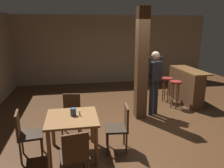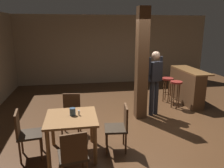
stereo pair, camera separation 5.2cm
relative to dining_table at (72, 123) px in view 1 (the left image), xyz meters
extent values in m
plane|color=#422816|center=(1.74, 0.85, -0.62)|extent=(10.80, 10.80, 0.00)
cube|color=gray|center=(1.74, 5.35, 0.78)|extent=(8.00, 0.10, 2.80)
cube|color=#4C301C|center=(1.76, 1.48, 0.78)|extent=(0.28, 0.28, 2.80)
cube|color=brown|center=(0.00, 0.00, 0.11)|extent=(0.92, 0.92, 0.04)
cylinder|color=brown|center=(0.39, 0.39, -0.27)|extent=(0.07, 0.07, 0.71)
cylinder|color=brown|center=(-0.39, 0.39, -0.27)|extent=(0.07, 0.07, 0.71)
cylinder|color=brown|center=(0.39, -0.39, -0.27)|extent=(0.07, 0.07, 0.71)
cylinder|color=brown|center=(-0.39, -0.39, -0.27)|extent=(0.07, 0.07, 0.71)
cube|color=#2D2319|center=(-0.03, 0.74, -0.17)|extent=(0.47, 0.47, 0.04)
cube|color=#4C301C|center=(0.00, 0.93, 0.05)|extent=(0.38, 0.09, 0.45)
cylinder|color=#4C301C|center=(0.12, 0.55, -0.40)|extent=(0.04, 0.04, 0.43)
cylinder|color=#4C301C|center=(-0.23, 0.59, -0.40)|extent=(0.04, 0.04, 0.43)
cylinder|color=#4C301C|center=(0.17, 0.89, -0.40)|extent=(0.04, 0.04, 0.43)
cylinder|color=#4C301C|center=(-0.18, 0.94, -0.40)|extent=(0.04, 0.04, 0.43)
cube|color=#2D2319|center=(0.82, 0.00, -0.17)|extent=(0.46, 0.46, 0.04)
cube|color=#4C301C|center=(1.01, -0.02, 0.05)|extent=(0.08, 0.38, 0.45)
cylinder|color=#4C301C|center=(0.63, -0.16, -0.40)|extent=(0.04, 0.04, 0.43)
cylinder|color=#4C301C|center=(0.66, 0.19, -0.40)|extent=(0.04, 0.04, 0.43)
cylinder|color=#4C301C|center=(0.98, -0.19, -0.40)|extent=(0.04, 0.04, 0.43)
cylinder|color=#4C301C|center=(1.01, 0.16, -0.40)|extent=(0.04, 0.04, 0.43)
cube|color=#2D2319|center=(0.02, -0.77, -0.17)|extent=(0.48, 0.48, 0.04)
cube|color=#4C301C|center=(0.05, -0.96, 0.05)|extent=(0.38, 0.09, 0.45)
cylinder|color=#4C301C|center=(-0.18, -0.62, -0.40)|extent=(0.04, 0.04, 0.43)
cylinder|color=#4C301C|center=(0.17, -0.57, -0.40)|extent=(0.04, 0.04, 0.43)
cube|color=#2D2319|center=(-0.74, 0.02, -0.17)|extent=(0.47, 0.47, 0.04)
cube|color=#4C301C|center=(-0.93, 0.00, 0.05)|extent=(0.08, 0.38, 0.45)
cylinder|color=#4C301C|center=(-0.59, 0.22, -0.40)|extent=(0.04, 0.04, 0.43)
cylinder|color=#4C301C|center=(-0.55, -0.13, -0.40)|extent=(0.04, 0.04, 0.43)
cylinder|color=#4C301C|center=(-0.94, 0.17, -0.40)|extent=(0.04, 0.04, 0.43)
cylinder|color=#4C301C|center=(-0.90, -0.18, -0.40)|extent=(0.04, 0.04, 0.43)
cylinder|color=#33475B|center=(0.03, 0.06, 0.20)|extent=(0.11, 0.11, 0.14)
cylinder|color=silver|center=(0.14, 0.03, 0.18)|extent=(0.03, 0.03, 0.10)
cube|color=black|center=(2.15, 1.56, 0.58)|extent=(0.39, 0.30, 0.50)
sphere|color=tan|center=(2.15, 1.56, 0.99)|extent=(0.27, 0.27, 0.21)
cylinder|color=#232328|center=(2.23, 1.59, -0.15)|extent=(0.15, 0.15, 0.95)
cylinder|color=#232328|center=(2.08, 1.54, -0.15)|extent=(0.15, 0.15, 0.95)
cylinder|color=black|center=(2.33, 1.63, 0.73)|extent=(0.10, 0.10, 0.46)
cylinder|color=black|center=(1.97, 1.50, 0.73)|extent=(0.10, 0.10, 0.46)
cube|color=brown|center=(3.62, 2.39, 0.40)|extent=(0.56, 1.62, 0.04)
cube|color=#4C301C|center=(3.52, 2.39, -0.12)|extent=(0.36, 1.62, 1.01)
cylinder|color=maroon|center=(2.98, 1.98, 0.15)|extent=(0.34, 0.34, 0.05)
torus|color=#4C301C|center=(2.98, 1.98, -0.35)|extent=(0.24, 0.24, 0.02)
cylinder|color=#4C301C|center=(2.98, 2.09, -0.25)|extent=(0.03, 0.03, 0.75)
cylinder|color=#4C301C|center=(2.98, 1.87, -0.25)|extent=(0.03, 0.03, 0.75)
cylinder|color=#4C301C|center=(3.09, 1.98, -0.25)|extent=(0.03, 0.03, 0.75)
cylinder|color=#4C301C|center=(2.87, 1.98, -0.25)|extent=(0.03, 0.03, 0.75)
cylinder|color=maroon|center=(2.96, 2.54, 0.12)|extent=(0.36, 0.36, 0.05)
torus|color=brown|center=(2.96, 2.54, -0.36)|extent=(0.25, 0.25, 0.02)
cylinder|color=brown|center=(2.96, 2.66, -0.26)|extent=(0.03, 0.03, 0.72)
cylinder|color=brown|center=(2.96, 2.43, -0.26)|extent=(0.03, 0.03, 0.72)
cylinder|color=brown|center=(3.07, 2.54, -0.26)|extent=(0.03, 0.03, 0.72)
cylinder|color=brown|center=(2.84, 2.54, -0.26)|extent=(0.03, 0.03, 0.72)
camera|label=1|loc=(0.06, -3.73, 1.70)|focal=35.00mm
camera|label=2|loc=(0.11, -3.74, 1.70)|focal=35.00mm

